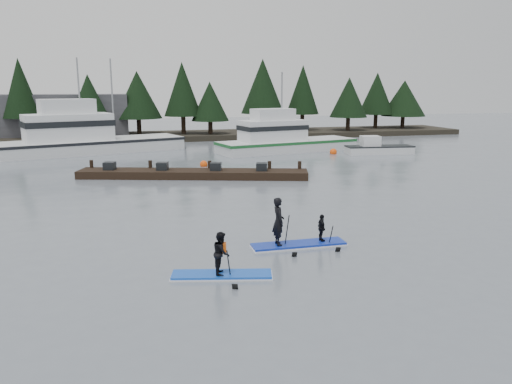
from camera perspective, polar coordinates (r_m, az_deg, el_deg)
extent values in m
plane|color=slate|center=(17.70, 5.13, -7.39)|extent=(160.00, 160.00, 0.00)
cube|color=#2D281E|center=(58.20, -9.37, 6.34)|extent=(70.00, 8.00, 0.60)
cube|color=#4C4C51|center=(60.29, -23.12, 7.84)|extent=(18.00, 6.00, 5.00)
cube|color=silver|center=(47.73, -18.19, 4.46)|extent=(16.73, 9.04, 2.15)
cube|color=white|center=(47.08, -20.66, 6.94)|extent=(7.89, 5.22, 2.33)
cylinder|color=gray|center=(47.20, -19.52, 9.95)|extent=(0.14, 0.14, 7.13)
cube|color=silver|center=(46.36, 3.60, 4.81)|extent=(13.52, 6.39, 1.86)
cube|color=white|center=(45.39, 1.92, 7.04)|extent=(6.30, 3.86, 1.86)
cylinder|color=gray|center=(45.71, 2.95, 9.72)|extent=(0.14, 0.14, 6.09)
cube|color=silver|center=(45.81, 13.91, 4.71)|extent=(6.07, 2.48, 0.69)
cube|color=black|center=(32.91, -7.21, 2.07)|extent=(14.86, 6.34, 0.50)
sphere|color=#FF4F0C|center=(37.56, -5.99, 2.94)|extent=(0.56, 0.56, 0.56)
sphere|color=#FF4F0C|center=(44.79, 8.82, 4.32)|extent=(0.63, 0.63, 0.63)
cube|color=blue|center=(15.90, -3.94, -9.44)|extent=(3.21, 1.47, 0.12)
imported|color=black|center=(15.65, -3.97, -6.94)|extent=(0.65, 0.76, 1.35)
cube|color=orange|center=(15.60, -3.98, -6.38)|extent=(0.34, 0.26, 0.32)
cylinder|color=black|center=(15.59, -3.05, -8.79)|extent=(0.36, 0.85, 1.52)
cube|color=#122DA9|center=(18.82, 4.89, -6.00)|extent=(3.55, 0.89, 0.12)
imported|color=black|center=(18.31, 2.58, -3.37)|extent=(0.44, 0.66, 1.78)
cylinder|color=black|center=(18.30, 3.51, -4.81)|extent=(0.19, 0.98, 1.67)
imported|color=black|center=(18.95, 7.50, -4.09)|extent=(0.26, 0.61, 1.04)
cylinder|color=black|center=(18.99, 8.42, -5.57)|extent=(0.17, 0.83, 1.42)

